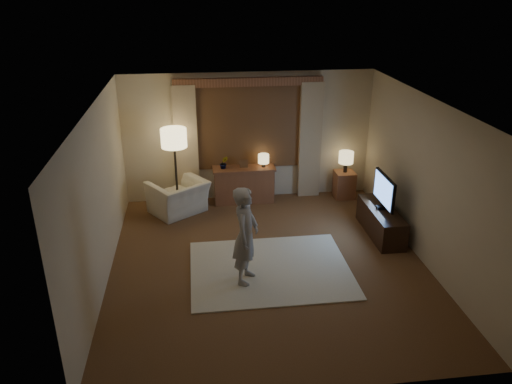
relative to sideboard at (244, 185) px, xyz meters
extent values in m
cube|color=brown|center=(0.13, -2.50, -0.36)|extent=(5.00, 5.50, 0.02)
cube|color=silver|center=(0.13, -2.50, 2.26)|extent=(5.00, 5.50, 0.02)
cube|color=beige|center=(0.13, 0.26, 0.95)|extent=(5.00, 0.02, 2.60)
cube|color=beige|center=(0.13, -5.26, 0.95)|extent=(5.00, 0.02, 2.60)
cube|color=beige|center=(-2.38, -2.50, 0.95)|extent=(0.02, 5.50, 2.60)
cube|color=beige|center=(2.64, -2.50, 0.95)|extent=(0.02, 5.50, 2.60)
cube|color=black|center=(0.13, 0.23, 1.20)|extent=(2.00, 0.01, 1.70)
cube|color=brown|center=(0.13, 0.22, 1.20)|extent=(2.08, 0.04, 1.78)
cube|color=tan|center=(-1.12, 0.15, 0.85)|extent=(0.45, 0.12, 2.40)
cube|color=tan|center=(1.38, 0.15, 0.85)|extent=(0.45, 0.12, 2.40)
cube|color=brown|center=(0.13, 0.17, 2.07)|extent=(2.90, 0.14, 0.16)
cube|color=beige|center=(0.13, -2.68, -0.34)|extent=(2.50, 2.00, 0.02)
cube|color=brown|center=(0.00, 0.00, 0.00)|extent=(1.20, 0.40, 0.70)
cube|color=brown|center=(0.00, 0.00, 0.45)|extent=(0.16, 0.02, 0.20)
imported|color=#999999|center=(-0.40, 0.00, 0.50)|extent=(0.17, 0.13, 0.30)
cylinder|color=black|center=(0.40, 0.00, 0.41)|extent=(0.08, 0.08, 0.12)
cylinder|color=#FFE299|center=(0.40, 0.00, 0.56)|extent=(0.22, 0.22, 0.18)
cylinder|color=black|center=(-1.34, -0.27, -0.33)|extent=(0.35, 0.35, 0.03)
cylinder|color=black|center=(-1.34, -0.27, 0.31)|extent=(0.04, 0.04, 1.33)
cylinder|color=#FFE299|center=(-1.34, -0.27, 1.14)|extent=(0.49, 0.49, 0.35)
imported|color=beige|center=(-1.33, -0.37, -0.02)|extent=(1.32, 1.29, 0.65)
cube|color=brown|center=(2.10, -0.05, -0.07)|extent=(0.40, 0.40, 0.56)
cylinder|color=black|center=(2.10, -0.05, 0.31)|extent=(0.08, 0.08, 0.20)
cylinder|color=#FFE299|center=(2.10, -0.05, 0.53)|extent=(0.30, 0.30, 0.24)
cube|color=black|center=(2.28, -1.75, -0.10)|extent=(0.45, 1.40, 0.50)
cube|color=black|center=(2.28, -1.75, 0.18)|extent=(0.21, 0.10, 0.06)
cube|color=black|center=(2.28, -1.75, 0.51)|extent=(0.05, 0.87, 0.53)
cube|color=#5383E1|center=(2.25, -1.75, 0.51)|extent=(0.00, 0.81, 0.48)
imported|color=#9E9892|center=(-0.28, -2.94, 0.43)|extent=(0.54, 0.65, 1.52)
camera|label=1|loc=(-0.94, -9.37, 3.90)|focal=35.00mm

